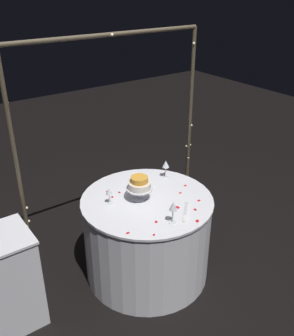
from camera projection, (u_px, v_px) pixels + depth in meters
ground_plane at (147, 270)px, 3.53m from camera, size 12.00×12.00×0.00m
decorative_arch at (114, 121)px, 3.28m from camera, size 1.81×0.06×2.05m
main_table at (147, 236)px, 3.35m from camera, size 1.11×1.11×0.77m
side_table at (7, 280)px, 2.85m from camera, size 0.44×0.44×0.80m
tiered_cake at (139, 185)px, 3.11m from camera, size 0.22×0.22×0.21m
wine_glass_0 at (173, 207)px, 2.82m from camera, size 0.06×0.06×0.18m
wine_glass_1 at (166, 165)px, 3.47m from camera, size 0.06×0.06×0.17m
wine_glass_2 at (109, 193)px, 3.07m from camera, size 0.06×0.06×0.14m
cake_knife at (185, 213)px, 2.98m from camera, size 0.22×0.22×0.01m
rose_petal_0 at (197, 221)px, 2.89m from camera, size 0.05×0.05×0.00m
rose_petal_1 at (199, 201)px, 3.15m from camera, size 0.03×0.02×0.00m
rose_petal_2 at (107, 192)px, 3.28m from camera, size 0.02×0.03×0.00m
rose_petal_3 at (156, 222)px, 2.88m from camera, size 0.03×0.04×0.00m
rose_petal_4 at (128, 233)px, 2.75m from camera, size 0.03×0.02×0.00m
rose_petal_5 at (195, 210)px, 3.03m from camera, size 0.03×0.03×0.00m
rose_petal_6 at (178, 207)px, 3.06m from camera, size 0.03×0.04×0.00m
rose_petal_7 at (112, 197)px, 3.20m from camera, size 0.03×0.03×0.00m
rose_petal_8 at (165, 173)px, 3.59m from camera, size 0.04×0.03×0.00m
rose_petal_9 at (154, 235)px, 2.74m from camera, size 0.03×0.03×0.00m
rose_petal_10 at (119, 192)px, 3.27m from camera, size 0.02×0.03×0.00m
rose_petal_11 at (185, 185)px, 3.38m from camera, size 0.03×0.03×0.00m
rose_petal_12 at (180, 193)px, 3.26m from camera, size 0.03×0.03×0.00m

